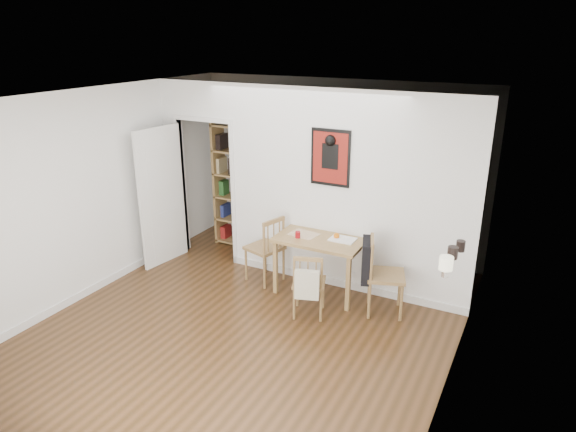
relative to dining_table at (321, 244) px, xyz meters
The scene contains 15 objects.
ground 1.35m from the dining_table, 109.87° to the right, with size 5.20×5.20×0.00m, color #51311A.
room_shell 0.73m from the dining_table, 140.78° to the left, with size 5.20×5.20×5.20m.
dining_table is the anchor object (origin of this frame).
chair_left 0.83m from the dining_table, behind, with size 0.58×0.58×0.94m.
chair_right 0.91m from the dining_table, ahead, with size 0.66×0.61×0.96m.
chair_front 0.65m from the dining_table, 78.87° to the right, with size 0.52×0.55×0.82m.
bookshelf 2.00m from the dining_table, 153.23° to the left, with size 0.82×0.33×1.94m.
fireplace 1.96m from the dining_table, 25.76° to the right, with size 0.45×1.25×1.16m.
red_glass 0.32m from the dining_table, 151.47° to the right, with size 0.07×0.07×0.08m, color maroon.
orange_fruit 0.24m from the dining_table, 16.58° to the left, with size 0.08×0.08×0.08m, color orange.
placemat 0.26m from the dining_table, behind, with size 0.36×0.27×0.00m, color beige.
notebook 0.30m from the dining_table, 10.33° to the left, with size 0.32×0.23×0.02m, color white.
mantel_lamp 2.22m from the dining_table, 35.15° to the right, with size 0.12×0.12×0.19m.
ceramic_jar_a 1.98m from the dining_table, 24.60° to the right, with size 0.10×0.10×0.12m, color black.
ceramic_jar_b 1.94m from the dining_table, 18.13° to the right, with size 0.09×0.09×0.11m, color black.
Camera 1 is at (2.79, -4.45, 3.23)m, focal length 32.00 mm.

